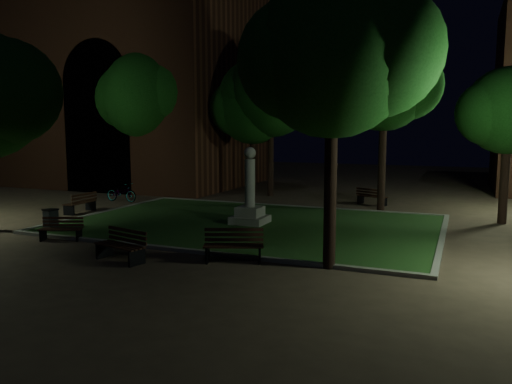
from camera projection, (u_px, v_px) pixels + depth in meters
ground at (229, 234)px, 19.17m from camera, size 80.00×80.00×0.00m
lawn at (250, 224)px, 20.99m from camera, size 15.00×10.00×0.08m
lawn_kerb at (250, 224)px, 20.99m from camera, size 15.40×10.40×0.12m
monument at (250, 202)px, 20.87m from camera, size 1.40×1.40×3.20m
building_main at (117, 83)px, 36.92m from camera, size 20.00×12.00×15.00m
tree_north_wl at (254, 107)px, 29.78m from camera, size 5.51×4.50×7.58m
tree_north_er at (386, 88)px, 23.51m from camera, size 5.05×4.12×8.02m
tree_ne at (511, 111)px, 20.67m from camera, size 4.48×3.66×6.61m
tree_se at (336, 56)px, 13.72m from camera, size 5.62×4.58×8.32m
tree_nw at (150, 96)px, 30.79m from camera, size 6.94×5.67×8.84m
tree_far_north at (273, 93)px, 29.25m from camera, size 6.46×5.27×8.77m
lamppost_nw at (133, 145)px, 32.00m from camera, size 1.18×0.28×4.19m
bench_near_left at (122, 246)px, 15.25m from camera, size 1.86×1.01×0.97m
bench_near_right at (234, 246)px, 15.19m from camera, size 1.92×1.27×1.00m
bench_west_near at (61, 229)px, 18.12m from camera, size 1.58×1.05×0.82m
bench_left_side at (81, 204)px, 23.95m from camera, size 0.67×1.77×0.96m
bench_far_side at (371, 197)px, 26.41m from camera, size 1.73×1.17×0.90m
trash_bin at (51, 219)px, 20.09m from camera, size 0.55×0.55×0.82m
bicycle at (121, 192)px, 27.60m from camera, size 1.98×0.72×1.03m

